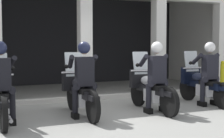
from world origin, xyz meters
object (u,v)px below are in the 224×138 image
Objects in this scene: police_officer_far_left at (0,76)px; police_officer_center_right at (156,71)px; motorcycle_center_right at (150,89)px; motorcycle_far_left at (0,97)px; police_officer_center_left at (84,73)px; bollard_kerbside at (222,77)px; police_officer_far_right at (209,68)px; motorcycle_center_left at (80,92)px; motorcycle_far_right at (201,84)px.

police_officer_center_right is at bearing -9.03° from police_officer_far_left.
police_officer_far_left is 0.78× the size of motorcycle_center_right.
police_officer_far_left is 3.32m from motorcycle_center_right.
police_officer_center_left is (1.64, -0.25, 0.44)m from motorcycle_far_left.
bollard_kerbside is at bearing 8.10° from police_officer_center_left.
motorcycle_center_left is at bearing 176.73° from police_officer_far_right.
motorcycle_far_right is at bearing -4.46° from police_officer_center_left.
motorcycle_far_right is at bearing 17.99° from police_officer_center_right.
police_officer_center_left is (-0.00, -0.28, 0.44)m from motorcycle_center_left.
police_officer_center_right is (1.64, -0.42, 0.44)m from motorcycle_center_left.
police_officer_center_left is at bearing -6.07° from police_officer_far_left.
motorcycle_far_right is 2.43m from bollard_kerbside.
motorcycle_far_left is 1.29× the size of police_officer_far_right.
police_officer_far_left is at bearing -179.94° from motorcycle_center_left.
police_officer_far_left is at bearing -178.44° from police_officer_far_right.
police_officer_center_left is 3.29m from police_officer_far_right.
police_officer_far_right is at bearing -14.31° from motorcycle_center_left.
motorcycle_far_right is at bearing -9.37° from motorcycle_center_left.
police_officer_far_right is at bearing 8.61° from police_officer_center_right.
motorcycle_far_right is (1.65, 0.51, -0.44)m from police_officer_center_right.
motorcycle_far_left is 1.64m from motorcycle_center_left.
motorcycle_far_left is at bearing 179.15° from motorcycle_center_right.
bollard_kerbside is at bearing 5.30° from motorcycle_center_left.
motorcycle_far_left is 1.00× the size of motorcycle_far_right.
police_officer_center_right is 1.58× the size of bollard_kerbside.
motorcycle_far_left and motorcycle_center_left have the same top height.
police_officer_center_left is at bearing -160.88° from bollard_kerbside.
police_officer_far_right is 2.64m from bollard_kerbside.
motorcycle_far_right is (4.93, 0.13, 0.00)m from motorcycle_far_left.
police_officer_far_right reaches higher than motorcycle_center_left.
motorcycle_center_left is 1.29× the size of police_officer_far_right.
motorcycle_far_left and motorcycle_center_right have the same top height.
motorcycle_far_right is at bearing 89.76° from police_officer_far_right.
motorcycle_far_left is 1.29× the size of police_officer_center_right.
police_officer_far_left is 4.97m from motorcycle_far_right.
police_officer_far_left is 1.00× the size of police_officer_center_left.
police_officer_far_left reaches higher than motorcycle_center_left.
police_officer_center_right is (1.64, -0.13, 0.00)m from police_officer_center_left.
police_officer_center_right is 4.12m from bollard_kerbside.
police_officer_far_left and police_officer_center_right have the same top height.
motorcycle_center_left reaches higher than bollard_kerbside.
motorcycle_far_left is 0.52m from police_officer_far_left.
motorcycle_center_left is 5.46m from bollard_kerbside.
police_officer_center_left is at bearing 176.20° from police_officer_center_right.
police_officer_center_right reaches higher than motorcycle_far_left.
motorcycle_far_left is 4.93m from motorcycle_far_right.
police_officer_center_right is (-0.00, -0.28, 0.44)m from motorcycle_center_right.
police_officer_far_right is at bearing -138.63° from bollard_kerbside.
motorcycle_center_right is at bearing -155.17° from bollard_kerbside.
motorcycle_far_right is at bearing -5.87° from motorcycle_far_left.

